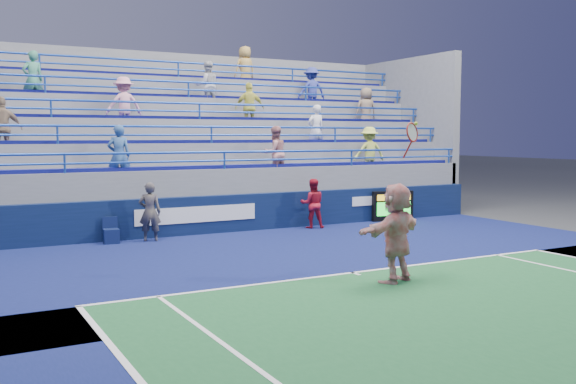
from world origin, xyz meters
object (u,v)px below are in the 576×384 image
line_judge (150,212)px  tennis_player (396,233)px  serve_speed_board (393,206)px  judge_chair (111,235)px  ball_girl (312,204)px

line_judge → tennis_player: bearing=133.2°
tennis_player → line_judge: (-2.78, 6.97, -0.17)m
serve_speed_board → judge_chair: (-9.26, -0.03, -0.28)m
line_judge → ball_girl: (5.08, 0.05, -0.04)m
judge_chair → ball_girl: 6.11m
judge_chair → ball_girl: bearing=-1.0°
serve_speed_board → ball_girl: size_ratio=0.96×
serve_speed_board → tennis_player: 9.02m
judge_chair → tennis_player: (3.78, -7.12, 0.74)m
line_judge → ball_girl: size_ratio=1.05×
ball_girl → judge_chair: bearing=21.5°
judge_chair → line_judge: size_ratio=0.44×
ball_girl → tennis_player: bearing=94.3°
tennis_player → ball_girl: tennis_player is taller
serve_speed_board → tennis_player: (-5.48, -7.15, 0.46)m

